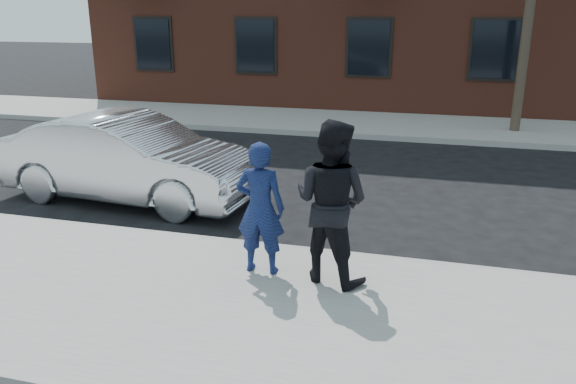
% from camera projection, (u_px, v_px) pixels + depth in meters
% --- Properties ---
extents(ground, '(100.00, 100.00, 0.00)m').
position_uv_depth(ground, '(209.00, 303.00, 6.67)').
color(ground, black).
rests_on(ground, ground).
extents(near_sidewalk, '(50.00, 3.50, 0.15)m').
position_uv_depth(near_sidewalk, '(200.00, 308.00, 6.42)').
color(near_sidewalk, gray).
rests_on(near_sidewalk, ground).
extents(near_curb, '(50.00, 0.10, 0.15)m').
position_uv_depth(near_curb, '(251.00, 247.00, 8.07)').
color(near_curb, '#999691').
rests_on(near_curb, ground).
extents(far_sidewalk, '(50.00, 3.50, 0.15)m').
position_uv_depth(far_sidewalk, '(355.00, 123.00, 16.97)').
color(far_sidewalk, gray).
rests_on(far_sidewalk, ground).
extents(far_curb, '(50.00, 0.10, 0.15)m').
position_uv_depth(far_curb, '(345.00, 135.00, 15.32)').
color(far_curb, '#999691').
rests_on(far_curb, ground).
extents(silver_sedan, '(4.85, 2.04, 1.56)m').
position_uv_depth(silver_sedan, '(129.00, 159.00, 10.09)').
color(silver_sedan, silver).
rests_on(silver_sedan, ground).
extents(man_hoodie, '(0.63, 0.50, 1.69)m').
position_uv_depth(man_hoodie, '(260.00, 208.00, 6.91)').
color(man_hoodie, navy).
rests_on(man_hoodie, near_sidewalk).
extents(man_peacoat, '(1.15, 1.02, 1.99)m').
position_uv_depth(man_peacoat, '(331.00, 202.00, 6.67)').
color(man_peacoat, black).
rests_on(man_peacoat, near_sidewalk).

